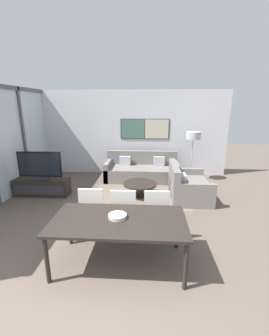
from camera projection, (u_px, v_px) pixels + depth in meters
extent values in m
plane|color=brown|center=(79.00, 325.00, 2.46)|extent=(24.00, 24.00, 0.00)
cube|color=silver|center=(127.00, 133.00, 7.58)|extent=(6.67, 0.06, 2.80)
cube|color=#2D2D33|center=(145.00, 129.00, 7.46)|extent=(1.62, 0.01, 0.66)
cube|color=#4C7060|center=(133.00, 129.00, 7.48)|extent=(0.77, 0.02, 0.62)
cube|color=beige|center=(157.00, 129.00, 7.43)|extent=(0.77, 0.02, 0.62)
cube|color=#515156|center=(24.00, 139.00, 6.37)|extent=(0.07, 0.08, 2.80)
cube|color=#706051|center=(140.00, 196.00, 5.93)|extent=(2.49, 1.71, 0.01)
cube|color=black|center=(42.00, 187.00, 5.96)|extent=(1.42, 0.44, 0.44)
cube|color=#2D2D33|center=(38.00, 190.00, 5.75)|extent=(1.30, 0.01, 0.24)
cube|color=#2D2D33|center=(41.00, 178.00, 5.89)|extent=(0.36, 0.20, 0.05)
cube|color=#2D2D33|center=(41.00, 176.00, 5.88)|extent=(0.06, 0.03, 0.08)
cube|color=black|center=(40.00, 164.00, 5.79)|extent=(1.15, 0.04, 0.66)
cube|color=black|center=(39.00, 164.00, 5.77)|extent=(1.07, 0.01, 0.60)
cube|color=slate|center=(142.00, 174.00, 7.15)|extent=(2.28, 0.96, 0.42)
cube|color=slate|center=(142.00, 164.00, 7.47)|extent=(2.28, 0.16, 0.87)
cube|color=slate|center=(108.00, 170.00, 7.19)|extent=(0.14, 0.96, 0.60)
cube|color=slate|center=(176.00, 171.00, 7.06)|extent=(0.14, 0.96, 0.60)
cube|color=#B2B7C1|center=(125.00, 161.00, 7.30)|extent=(0.36, 0.12, 0.30)
cube|color=#B2B7C1|center=(159.00, 161.00, 7.23)|extent=(0.36, 0.12, 0.30)
cube|color=slate|center=(189.00, 189.00, 5.81)|extent=(0.96, 1.42, 0.42)
cube|color=slate|center=(174.00, 181.00, 5.77)|extent=(0.16, 1.42, 0.87)
cube|color=slate|center=(194.00, 196.00, 5.17)|extent=(0.96, 0.14, 0.60)
cube|color=slate|center=(185.00, 178.00, 6.40)|extent=(0.96, 0.14, 0.60)
cube|color=#B2B7C1|center=(183.00, 180.00, 5.42)|extent=(0.12, 0.36, 0.30)
cylinder|color=black|center=(140.00, 195.00, 5.93)|extent=(0.39, 0.39, 0.03)
cylinder|color=black|center=(140.00, 190.00, 5.89)|extent=(0.16, 0.16, 0.32)
cylinder|color=black|center=(140.00, 184.00, 5.84)|extent=(0.87, 0.87, 0.04)
cube|color=black|center=(119.00, 220.00, 3.23)|extent=(1.93, 1.01, 0.04)
cylinder|color=black|center=(47.00, 260.00, 2.96)|extent=(0.06, 0.06, 0.70)
cylinder|color=black|center=(186.00, 266.00, 2.85)|extent=(0.06, 0.06, 0.70)
cylinder|color=black|center=(70.00, 225.00, 3.81)|extent=(0.06, 0.06, 0.70)
cylinder|color=black|center=(177.00, 229.00, 3.71)|extent=(0.06, 0.06, 0.70)
cube|color=beige|center=(95.00, 212.00, 4.14)|extent=(0.46, 0.46, 0.06)
cube|color=beige|center=(91.00, 202.00, 3.87)|extent=(0.42, 0.05, 0.50)
cylinder|color=black|center=(82.00, 228.00, 4.02)|extent=(0.04, 0.04, 0.39)
cylinder|color=black|center=(104.00, 229.00, 4.00)|extent=(0.04, 0.04, 0.39)
cylinder|color=black|center=(87.00, 217.00, 4.40)|extent=(0.04, 0.04, 0.39)
cylinder|color=black|center=(108.00, 218.00, 4.38)|extent=(0.04, 0.04, 0.39)
cube|color=beige|center=(125.00, 214.00, 4.06)|extent=(0.46, 0.46, 0.06)
cube|color=beige|center=(123.00, 204.00, 3.79)|extent=(0.42, 0.05, 0.50)
cylinder|color=black|center=(112.00, 230.00, 3.95)|extent=(0.04, 0.04, 0.39)
cylinder|color=black|center=(135.00, 231.00, 3.92)|extent=(0.04, 0.04, 0.39)
cylinder|color=black|center=(116.00, 219.00, 4.33)|extent=(0.04, 0.04, 0.39)
cylinder|color=black|center=(136.00, 220.00, 4.31)|extent=(0.04, 0.04, 0.39)
cube|color=beige|center=(156.00, 214.00, 4.05)|extent=(0.46, 0.46, 0.06)
cube|color=beige|center=(157.00, 205.00, 3.77)|extent=(0.42, 0.05, 0.50)
cylinder|color=black|center=(144.00, 231.00, 3.93)|extent=(0.04, 0.04, 0.39)
cylinder|color=black|center=(167.00, 232.00, 3.90)|extent=(0.04, 0.04, 0.39)
cylinder|color=black|center=(145.00, 220.00, 4.31)|extent=(0.04, 0.04, 0.39)
cylinder|color=black|center=(166.00, 220.00, 4.29)|extent=(0.04, 0.04, 0.39)
cylinder|color=#B7B2A8|center=(117.00, 216.00, 3.26)|extent=(0.27, 0.27, 0.05)
torus|color=#B7B2A8|center=(117.00, 215.00, 3.26)|extent=(0.27, 0.27, 0.02)
cylinder|color=#2D2D33|center=(190.00, 180.00, 7.15)|extent=(0.28, 0.28, 0.02)
cylinder|color=#B7B7BC|center=(192.00, 160.00, 6.97)|extent=(0.03, 0.03, 1.30)
cylinder|color=#B2B7C1|center=(193.00, 135.00, 6.77)|extent=(0.43, 0.43, 0.22)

